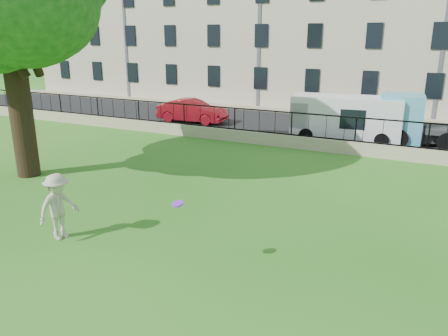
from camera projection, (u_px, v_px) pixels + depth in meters
The scene contains 11 objects.
ground at pixel (142, 253), 10.92m from camera, with size 120.00×120.00×0.00m, color #226718.
retaining_wall at pixel (291, 141), 21.13m from camera, with size 50.00×0.40×0.60m, color gray.
iron_railing at pixel (292, 124), 20.88m from camera, with size 50.00×0.05×1.13m.
street at pixel (316, 129), 25.25m from camera, with size 60.00×9.00×0.01m, color black.
sidewalk at pixel (336, 114), 29.70m from camera, with size 60.00×1.40×0.12m, color gray.
building_row at pixel (359, 12), 32.56m from camera, with size 56.40×10.40×13.80m.
man at pixel (58, 207), 11.46m from camera, with size 1.17×0.67×1.81m, color #B6B294.
frisbee at pixel (177, 204), 9.62m from camera, with size 0.27×0.27×0.03m, color #7F27E0.
red_sedan at pixel (192, 111), 27.10m from camera, with size 1.51×4.34×1.43m, color #AF1522.
white_van at pixel (345, 119), 22.36m from camera, with size 5.37×2.09×2.25m, color white.
blue_truck at pixel (443, 122), 21.04m from camera, with size 5.84×2.07×2.45m, color #5CB4D8.
Camera 1 is at (6.18, -7.91, 5.21)m, focal length 35.00 mm.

